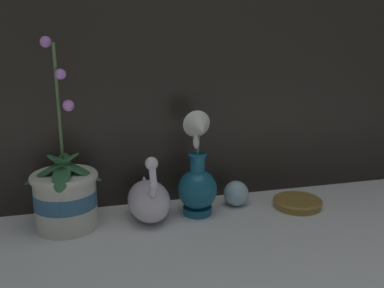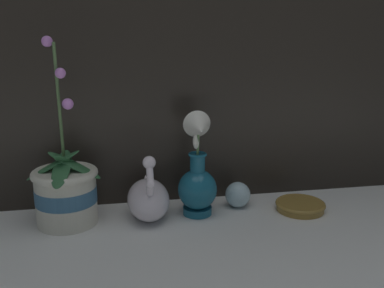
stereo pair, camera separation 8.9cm
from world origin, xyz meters
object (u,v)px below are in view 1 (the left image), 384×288
Objects in this scene: blue_vase at (198,178)px; swan_figurine at (149,199)px; orchid_potted_plant at (65,194)px; glass_sphere at (236,193)px; amber_dish at (297,202)px.

swan_figurine is at bearing 177.39° from blue_vase.
orchid_potted_plant is 2.38× the size of swan_figurine.
swan_figurine is at bearing -0.51° from orchid_potted_plant.
glass_sphere is at bearing 2.93° from orchid_potted_plant.
glass_sphere is (0.13, 0.03, -0.07)m from blue_vase.
orchid_potted_plant is 3.46× the size of amber_dish.
swan_figurine is (0.22, -0.00, -0.03)m from orchid_potted_plant.
swan_figurine is 0.26m from glass_sphere.
swan_figurine reaches higher than glass_sphere.
orchid_potted_plant reaches higher than glass_sphere.
orchid_potted_plant is at bearing 178.67° from blue_vase.
swan_figurine is 2.78× the size of glass_sphere.
swan_figurine is 0.44m from amber_dish.
glass_sphere is (0.48, 0.02, -0.05)m from orchid_potted_plant.
glass_sphere is 0.52× the size of amber_dish.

